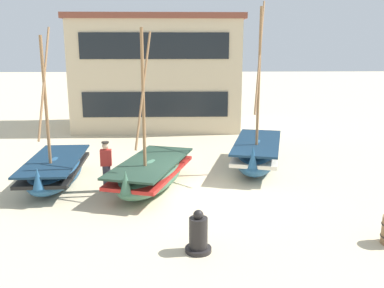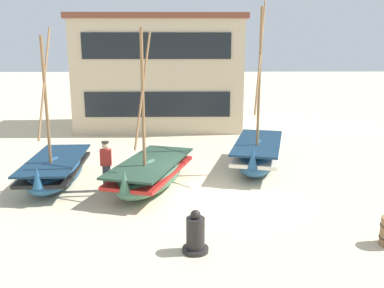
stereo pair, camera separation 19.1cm
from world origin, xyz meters
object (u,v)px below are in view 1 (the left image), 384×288
Objects in this scene: fishing_boat_centre_large at (151,173)px; harbor_building_main at (157,72)px; fishing_boat_near_left at (257,153)px; fishing_boat_far_right at (55,170)px; capstan_winch at (198,235)px; fisherman_by_hull at (106,167)px.

fishing_boat_centre_large is 11.43m from harbor_building_main.
fishing_boat_near_left reaches higher than fishing_boat_far_right.
harbor_building_main reaches higher than capstan_winch.
fishing_boat_near_left reaches higher than capstan_winch.
fishing_boat_centre_large is at bearing 6.79° from fisherman_by_hull.
fishing_boat_near_left reaches higher than fisherman_by_hull.
fishing_boat_near_left is at bearing 23.66° from fisherman_by_hull.
harbor_building_main reaches higher than fishing_boat_centre_large.
harbor_building_main is at bearing 91.39° from fishing_boat_centre_large.
fishing_boat_near_left is 1.21× the size of fishing_boat_centre_large.
fishing_boat_far_right is at bearing -105.95° from harbor_building_main.
fishing_boat_near_left is 3.76× the size of fisherman_by_hull.
capstan_winch is 0.11× the size of harbor_building_main.
fishing_boat_near_left reaches higher than harbor_building_main.
fishing_boat_far_right reaches higher than fishing_boat_centre_large.
fishing_boat_centre_large is at bearing -8.14° from fishing_boat_far_right.
fisherman_by_hull is 1.62× the size of capstan_winch.
fishing_boat_centre_large is 5.04× the size of capstan_winch.
harbor_building_main is (3.04, 10.65, 2.63)m from fishing_boat_far_right.
capstan_winch is at bearing -83.96° from harbor_building_main.
fisherman_by_hull is (1.87, -0.65, 0.30)m from fishing_boat_far_right.
fishing_boat_centre_large is 0.99× the size of fishing_boat_far_right.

